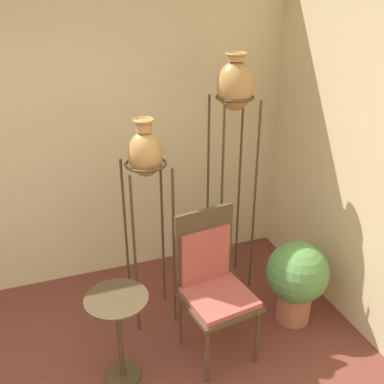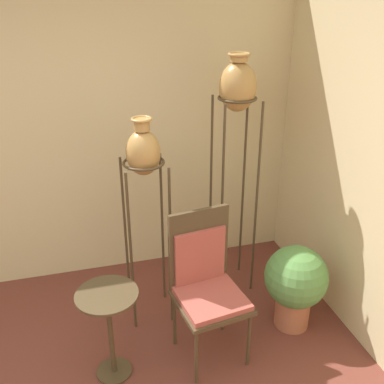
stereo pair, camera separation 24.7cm
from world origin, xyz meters
TOP-DOWN VIEW (x-y plane):
  - wall_back at (0.00, 2.21)m, footprint 8.37×0.06m
  - vase_stand_tall at (1.49, 1.65)m, footprint 0.31×0.31m
  - vase_stand_medium at (0.73, 1.44)m, footprint 0.32×0.32m
  - chair at (1.05, 0.95)m, footprint 0.53×0.52m
  - side_table at (0.36, 0.87)m, footprint 0.41×0.41m
  - potted_plant at (1.78, 0.99)m, footprint 0.48×0.48m

SIDE VIEW (x-z plane):
  - potted_plant at x=1.78m, z-range 0.06..0.74m
  - side_table at x=0.36m, z-range 0.15..0.82m
  - chair at x=1.05m, z-range 0.06..1.14m
  - vase_stand_medium at x=0.73m, z-range 0.51..2.16m
  - wall_back at x=0.00m, z-range 0.00..2.70m
  - vase_stand_tall at x=1.49m, z-range 0.69..2.70m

